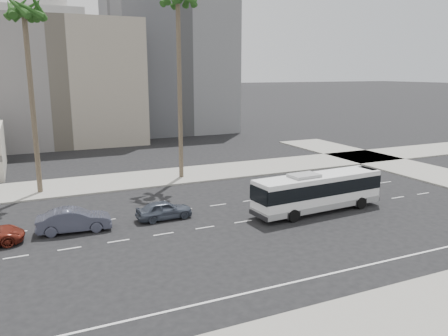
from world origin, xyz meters
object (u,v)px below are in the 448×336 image
car_a (164,210)px  palm_mid (24,15)px  car_b (74,220)px  city_bus (318,191)px  palm_near (178,2)px

car_a → palm_mid: 20.05m
car_b → palm_mid: palm_mid is taller
city_bus → palm_near: palm_near is taller
city_bus → car_a: bearing=160.4°
car_a → car_b: car_b is taller
car_b → car_a: bearing=-84.4°
car_b → palm_near: size_ratio=0.26×
city_bus → car_b: bearing=165.7°
car_a → car_b: bearing=88.2°
city_bus → palm_mid: bearing=139.2°
car_a → car_b: (-6.33, 0.04, 0.10)m
palm_mid → palm_near: bearing=0.9°
palm_near → palm_mid: (-13.37, -0.21, -1.82)m
palm_near → palm_mid: 13.49m
car_b → palm_mid: bearing=14.3°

